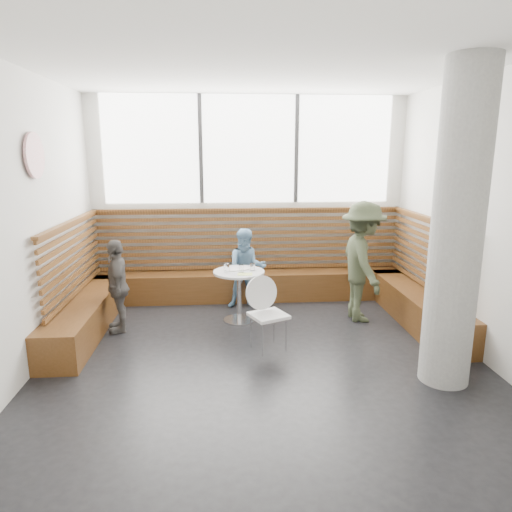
{
  "coord_description": "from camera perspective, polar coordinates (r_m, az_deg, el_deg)",
  "views": [
    {
      "loc": [
        -0.44,
        -4.83,
        2.34
      ],
      "look_at": [
        0.0,
        1.0,
        1.0
      ],
      "focal_mm": 32.0,
      "sensor_mm": 36.0,
      "label": 1
    }
  ],
  "objects": [
    {
      "name": "room",
      "position": [
        4.91,
        0.88,
        4.26
      ],
      "size": [
        5.0,
        5.0,
        3.2
      ],
      "color": "silver",
      "rests_on": "ground"
    },
    {
      "name": "booth",
      "position": [
        6.89,
        -0.48,
        -3.38
      ],
      "size": [
        5.0,
        2.5,
        1.44
      ],
      "color": "#4C2C13",
      "rests_on": "ground"
    },
    {
      "name": "concrete_column",
      "position": [
        4.87,
        23.85,
        3.07
      ],
      "size": [
        0.5,
        0.5,
        3.2
      ],
      "primitive_type": "cylinder",
      "color": "gray",
      "rests_on": "ground"
    },
    {
      "name": "wall_art",
      "position": [
        5.61,
        -25.96,
        11.24
      ],
      "size": [
        0.03,
        0.5,
        0.5
      ],
      "primitive_type": "cylinder",
      "rotation": [
        0.0,
        1.57,
        0.0
      ],
      "color": "white",
      "rests_on": "room"
    },
    {
      "name": "cafe_table",
      "position": [
        6.37,
        -2.13,
        -3.69
      ],
      "size": [
        0.71,
        0.71,
        0.73
      ],
      "color": "silver",
      "rests_on": "ground"
    },
    {
      "name": "cafe_chair",
      "position": [
        5.53,
        1.5,
        -6.38
      ],
      "size": [
        0.42,
        0.41,
        0.88
      ],
      "rotation": [
        0.0,
        0.0,
        0.43
      ],
      "color": "white",
      "rests_on": "ground"
    },
    {
      "name": "adult_man",
      "position": [
        6.52,
        13.16,
        -0.7
      ],
      "size": [
        0.64,
        1.1,
        1.69
      ],
      "primitive_type": "imported",
      "rotation": [
        0.0,
        0.0,
        1.59
      ],
      "color": "#3B432D",
      "rests_on": "ground"
    },
    {
      "name": "child_back",
      "position": [
        6.91,
        -1.18,
        -1.59
      ],
      "size": [
        0.6,
        0.47,
        1.22
      ],
      "primitive_type": "imported",
      "rotation": [
        0.0,
        0.0,
        0.01
      ],
      "color": "#709FC3",
      "rests_on": "ground"
    },
    {
      "name": "child_left",
      "position": [
        6.28,
        -16.91,
        -3.57
      ],
      "size": [
        0.45,
        0.77,
        1.24
      ],
      "primitive_type": "imported",
      "rotation": [
        0.0,
        0.0,
        -1.36
      ],
      "color": "#54504D",
      "rests_on": "ground"
    },
    {
      "name": "plate_near",
      "position": [
        6.36,
        -2.83,
        -1.71
      ],
      "size": [
        0.19,
        0.19,
        0.01
      ],
      "primitive_type": "cylinder",
      "color": "white",
      "rests_on": "cafe_table"
    },
    {
      "name": "plate_far",
      "position": [
        6.42,
        -1.67,
        -1.56
      ],
      "size": [
        0.21,
        0.21,
        0.01
      ],
      "primitive_type": "cylinder",
      "color": "white",
      "rests_on": "cafe_table"
    },
    {
      "name": "glass_left",
      "position": [
        6.25,
        -3.69,
        -1.49
      ],
      "size": [
        0.08,
        0.08,
        0.12
      ],
      "primitive_type": "cylinder",
      "color": "white",
      "rests_on": "cafe_table"
    },
    {
      "name": "glass_mid",
      "position": [
        6.23,
        -1.85,
        -1.59
      ],
      "size": [
        0.07,
        0.07,
        0.11
      ],
      "primitive_type": "cylinder",
      "color": "white",
      "rests_on": "cafe_table"
    },
    {
      "name": "glass_right",
      "position": [
        6.32,
        -0.42,
        -1.36
      ],
      "size": [
        0.07,
        0.07,
        0.11
      ],
      "primitive_type": "cylinder",
      "color": "white",
      "rests_on": "cafe_table"
    },
    {
      "name": "menu_card",
      "position": [
        6.14,
        -1.4,
        -2.28
      ],
      "size": [
        0.21,
        0.15,
        0.0
      ],
      "primitive_type": "cube",
      "rotation": [
        0.0,
        0.0,
        -0.06
      ],
      "color": "#A5C64C",
      "rests_on": "cafe_table"
    }
  ]
}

